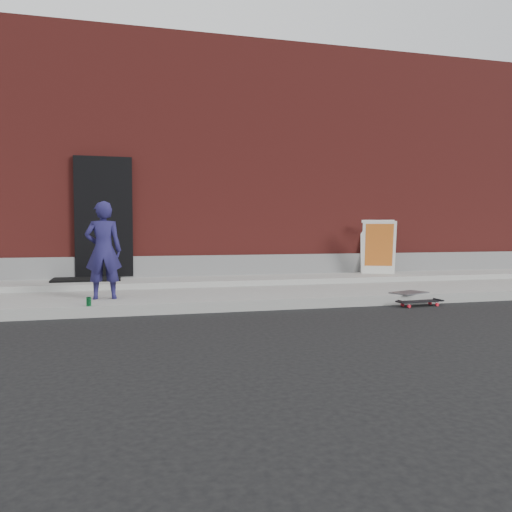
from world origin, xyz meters
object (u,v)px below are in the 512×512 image
object	(u,v)px
pizza_sign	(378,247)
skateboard	(420,302)
soda_can	(89,302)
child	(103,250)

from	to	relation	value
pizza_sign	skateboard	bearing A→B (deg)	-105.29
pizza_sign	soda_can	distance (m)	6.12
pizza_sign	soda_can	world-z (taller)	pizza_sign
skateboard	pizza_sign	xyz separation A→B (m)	(0.75, 2.76, 0.74)
child	skateboard	bearing A→B (deg)	169.61
child	pizza_sign	bearing A→B (deg)	-160.34
skateboard	soda_can	distance (m)	4.80
child	pizza_sign	xyz separation A→B (m)	(5.38, 1.85, -0.06)
skateboard	pizza_sign	world-z (taller)	pizza_sign
child	soda_can	xyz separation A→B (m)	(-0.16, -0.68, -0.65)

